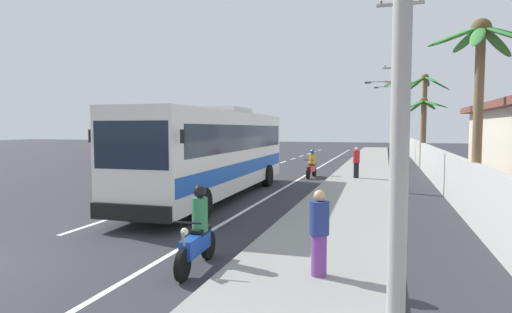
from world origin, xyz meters
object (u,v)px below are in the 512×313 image
object	(u,v)px
pedestrian_midwalk	(319,231)
utility_pole_mid	(398,82)
utility_pole_distant	(393,107)
palm_third	(399,101)
motorcycle_trailing	(198,235)
palm_fourth	(479,70)
coach_bus_foreground	(217,150)
palm_nearest	(423,118)
palm_second	(424,104)
pedestrian_near_kerb	(356,162)
utility_pole_far	(394,106)
motorcycle_beside_bus	(312,166)

from	to	relation	value
pedestrian_midwalk	utility_pole_mid	distance (m)	12.38
utility_pole_distant	palm_third	bearing A→B (deg)	-88.07
motorcycle_trailing	palm_fourth	xyz separation A→B (m)	(6.12, 6.09, 3.81)
coach_bus_foreground	motorcycle_trailing	bearing A→B (deg)	-69.87
palm_nearest	palm_second	size ratio (longest dim) A/B	0.72
coach_bus_foreground	utility_pole_mid	bearing A→B (deg)	26.22
coach_bus_foreground	pedestrian_near_kerb	bearing A→B (deg)	55.10
palm_third	palm_fourth	bearing A→B (deg)	-86.07
pedestrian_near_kerb	palm_second	bearing A→B (deg)	-97.68
motorcycle_trailing	palm_nearest	bearing A→B (deg)	75.57
motorcycle_trailing	utility_pole_mid	xyz separation A→B (m)	(4.04, 11.57, 4.12)
coach_bus_foreground	palm_second	xyz separation A→B (m)	(9.28, 18.11, 2.67)
pedestrian_near_kerb	utility_pole_far	world-z (taller)	utility_pole_far
utility_pole_far	palm_nearest	world-z (taller)	utility_pole_far
coach_bus_foreground	pedestrian_midwalk	bearing A→B (deg)	-56.53
palm_nearest	palm_third	xyz separation A→B (m)	(-1.45, 5.32, 1.57)
coach_bus_foreground	utility_pole_far	size ratio (longest dim) A/B	1.52
utility_pole_distant	utility_pole_mid	bearing A→B (deg)	-90.42
utility_pole_far	palm_third	xyz separation A→B (m)	(0.47, 3.70, 0.66)
utility_pole_mid	palm_third	distance (m)	17.16
pedestrian_midwalk	palm_fourth	bearing A→B (deg)	-113.63
palm_second	palm_fourth	size ratio (longest dim) A/B	1.15
pedestrian_near_kerb	palm_third	distance (m)	14.18
motorcycle_beside_bus	palm_nearest	xyz separation A→B (m)	(6.46, 7.43, 2.86)
coach_bus_foreground	palm_nearest	xyz separation A→B (m)	(8.99, 15.29, 1.58)
pedestrian_midwalk	palm_third	size ratio (longest dim) A/B	0.22
utility_pole_far	palm_fourth	world-z (taller)	utility_pole_far
utility_pole_mid	utility_pole_distant	world-z (taller)	utility_pole_distant
pedestrian_near_kerb	pedestrian_midwalk	distance (m)	15.46
palm_nearest	pedestrian_near_kerb	bearing A→B (deg)	-116.10
pedestrian_midwalk	utility_pole_far	world-z (taller)	utility_pole_far
palm_third	palm_fourth	xyz separation A→B (m)	(1.55, -22.63, -0.60)
utility_pole_distant	palm_nearest	bearing A→B (deg)	-83.25
palm_second	pedestrian_midwalk	bearing A→B (deg)	-98.32
utility_pole_mid	motorcycle_trailing	bearing A→B (deg)	-109.25
pedestrian_near_kerb	utility_pole_far	size ratio (longest dim) A/B	0.20
pedestrian_near_kerb	palm_fourth	xyz separation A→B (m)	(4.04, -9.27, 3.47)
coach_bus_foreground	pedestrian_midwalk	world-z (taller)	coach_bus_foreground
coach_bus_foreground	utility_pole_mid	world-z (taller)	utility_pole_mid
palm_second	utility_pole_mid	bearing A→B (deg)	-98.78
utility_pole_distant	palm_nearest	size ratio (longest dim) A/B	1.92
utility_pole_distant	palm_second	xyz separation A→B (m)	(2.06, -12.25, -0.43)
palm_nearest	palm_third	size ratio (longest dim) A/B	0.69
utility_pole_far	motorcycle_beside_bus	bearing A→B (deg)	-116.65
motorcycle_beside_bus	palm_second	xyz separation A→B (m)	(6.74, 10.24, 3.95)
palm_nearest	palm_third	world-z (taller)	palm_third
pedestrian_near_kerb	palm_third	xyz separation A→B (m)	(2.48, 13.36, 4.07)
pedestrian_midwalk	utility_pole_distant	xyz separation A→B (m)	(1.79, 38.56, 4.08)
palm_third	motorcycle_beside_bus	bearing A→B (deg)	-111.45
motorcycle_beside_bus	utility_pole_mid	world-z (taller)	utility_pole_mid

